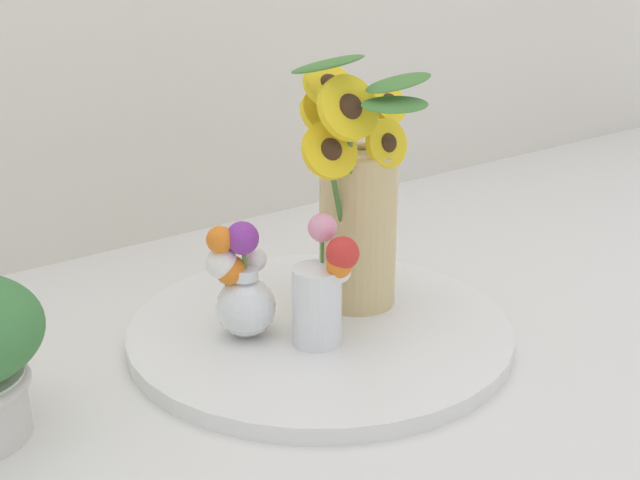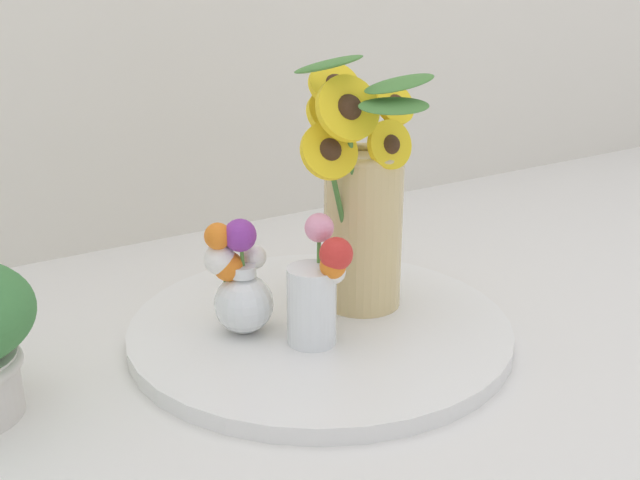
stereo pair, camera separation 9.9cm
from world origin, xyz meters
name	(u,v)px [view 1 (the left image)]	position (x,y,z in m)	size (l,w,h in m)	color
ground_plane	(384,351)	(0.00, 0.00, 0.00)	(6.00, 6.00, 0.00)	silver
serving_tray	(320,328)	(-0.04, 0.09, 0.01)	(0.52, 0.52, 0.02)	white
mason_jar_sunflowers	(356,207)	(0.04, 0.11, 0.17)	(0.20, 0.20, 0.37)	#D1B77A
vase_small_center	(323,289)	(-0.07, 0.04, 0.10)	(0.07, 0.08, 0.17)	white
vase_bulb_right	(241,287)	(-0.14, 0.12, 0.09)	(0.09, 0.08, 0.16)	white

